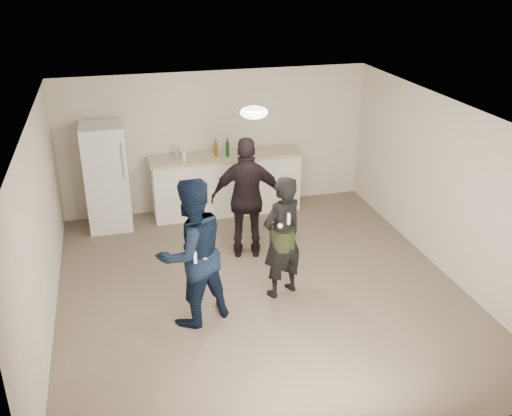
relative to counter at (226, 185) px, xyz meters
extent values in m
plane|color=#6B5B4C|center=(-0.10, -2.67, -0.53)|extent=(6.00, 6.00, 0.00)
plane|color=silver|center=(-0.10, -2.67, 1.98)|extent=(6.00, 6.00, 0.00)
plane|color=beige|center=(-0.10, 0.33, 0.72)|extent=(6.00, 0.00, 6.00)
plane|color=beige|center=(-0.10, -5.67, 0.72)|extent=(6.00, 0.00, 6.00)
plane|color=beige|center=(-2.85, -2.67, 0.72)|extent=(0.00, 6.00, 6.00)
plane|color=beige|center=(2.65, -2.67, 0.72)|extent=(0.00, 6.00, 6.00)
cube|color=white|center=(0.00, 0.00, 0.00)|extent=(2.60, 0.56, 1.05)
cube|color=beige|center=(0.00, 0.00, 0.55)|extent=(2.68, 0.64, 0.04)
cube|color=white|center=(-2.06, -0.07, 0.38)|extent=(0.70, 0.70, 1.80)
cylinder|color=#B8B9BD|center=(-1.78, -0.44, 0.78)|extent=(0.02, 0.02, 0.60)
ellipsoid|color=white|center=(-0.10, -2.37, 1.93)|extent=(0.36, 0.36, 0.16)
cylinder|color=silver|center=(-0.84, 0.00, 0.65)|extent=(0.08, 0.08, 0.17)
imported|color=#0F2240|center=(-1.10, -3.17, 0.44)|extent=(1.15, 1.04, 1.93)
imported|color=black|center=(0.15, -2.86, 0.34)|extent=(0.74, 0.63, 1.73)
cylinder|color=#2B3819|center=(0.15, -2.86, 0.32)|extent=(0.34, 0.34, 0.28)
imported|color=black|center=(-0.02, -1.66, 0.42)|extent=(1.19, 0.71, 1.89)
cube|color=white|center=(-1.10, -3.45, 0.53)|extent=(0.04, 0.04, 0.15)
sphere|color=white|center=(-0.98, -3.42, 0.45)|extent=(0.07, 0.07, 0.07)
cube|color=silver|center=(0.15, -3.11, 0.72)|extent=(0.04, 0.04, 0.15)
sphere|color=white|center=(0.05, -3.08, 0.62)|extent=(0.07, 0.07, 0.07)
cylinder|color=brown|center=(-0.18, -0.03, 0.68)|extent=(0.07, 0.07, 0.23)
cylinder|color=white|center=(-0.75, -0.15, 0.65)|extent=(0.07, 0.07, 0.16)
cylinder|color=#113D23|center=(0.25, -0.14, 0.68)|extent=(0.07, 0.07, 0.23)
cylinder|color=#113D18|center=(0.01, -0.11, 0.70)|extent=(0.06, 0.06, 0.27)
camera|label=1|loc=(-1.91, -9.30, 3.78)|focal=40.00mm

